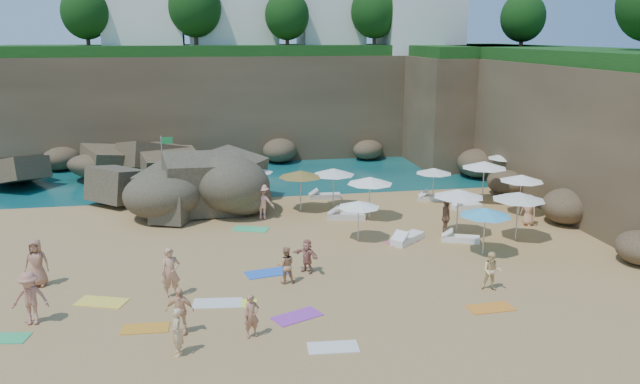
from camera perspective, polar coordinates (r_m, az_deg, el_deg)
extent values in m
plane|color=tan|center=(28.55, -2.90, -5.54)|extent=(120.00, 120.00, 0.00)
plane|color=#0C4751|center=(57.57, -6.75, 4.52)|extent=(120.00, 120.00, 0.00)
cube|color=brown|center=(52.24, -4.31, 8.01)|extent=(44.00, 8.00, 8.00)
cube|color=brown|center=(41.62, 22.49, 5.37)|extent=(8.00, 30.00, 8.00)
cube|color=brown|center=(51.21, 13.39, 7.54)|extent=(10.00, 12.00, 8.00)
cube|color=white|center=(52.88, -15.80, 14.94)|extent=(6.00, 5.00, 5.50)
cube|color=white|center=(53.73, -8.00, 15.84)|extent=(7.00, 6.00, 6.50)
cube|color=white|center=(53.67, 0.94, 15.17)|extent=(5.00, 5.00, 5.00)
cube|color=white|center=(53.56, 9.03, 15.54)|extent=(6.00, 6.00, 6.00)
sphere|color=#11380F|center=(51.42, -20.64, 15.11)|extent=(3.60, 3.60, 3.60)
sphere|color=#11380F|center=(50.70, -11.40, 16.20)|extent=(4.05, 4.05, 4.05)
sphere|color=#11380F|center=(50.08, -3.04, 15.83)|extent=(3.42, 3.42, 3.42)
sphere|color=#11380F|center=(51.44, 5.03, 16.11)|extent=(3.78, 3.78, 3.78)
sphere|color=#11380F|center=(48.16, 18.07, 14.95)|extent=(3.15, 3.15, 3.15)
cylinder|color=white|center=(58.91, -24.70, 6.49)|extent=(0.10, 0.10, 6.00)
cylinder|color=white|center=(58.55, -23.28, 6.59)|extent=(0.10, 0.10, 6.00)
cylinder|color=white|center=(58.23, -21.83, 6.69)|extent=(0.10, 0.10, 6.00)
cylinder|color=silver|center=(39.57, -14.18, 2.40)|extent=(0.07, 0.07, 3.64)
cube|color=green|center=(39.27, -13.80, 4.60)|extent=(0.64, 0.13, 0.41)
cylinder|color=silver|center=(37.48, -5.87, 0.71)|extent=(0.05, 0.05, 1.85)
cone|color=silver|center=(37.28, -5.91, 2.03)|extent=(2.08, 2.08, 0.32)
cylinder|color=silver|center=(35.36, 1.22, 0.24)|extent=(0.06, 0.06, 2.18)
cone|color=silver|center=(35.13, 1.23, 1.88)|extent=(2.45, 2.45, 0.37)
cylinder|color=silver|center=(37.40, 10.31, 0.57)|extent=(0.06, 0.06, 1.91)
cone|color=silver|center=(37.20, 10.37, 1.93)|extent=(2.14, 2.14, 0.33)
cylinder|color=silver|center=(42.02, 16.57, 1.85)|extent=(0.06, 0.06, 2.10)
cone|color=silver|center=(41.83, 16.66, 3.18)|extent=(2.36, 2.36, 0.36)
cylinder|color=silver|center=(37.75, 14.70, 0.79)|extent=(0.07, 0.07, 2.33)
cone|color=white|center=(37.52, 14.80, 2.43)|extent=(2.62, 2.62, 0.40)
cylinder|color=silver|center=(33.34, 4.55, -0.67)|extent=(0.06, 0.06, 2.19)
cone|color=white|center=(33.09, 4.59, 1.07)|extent=(2.45, 2.45, 0.37)
cylinder|color=silver|center=(34.79, -1.80, 0.01)|extent=(0.06, 0.06, 2.19)
cone|color=red|center=(34.55, -1.81, 1.68)|extent=(2.46, 2.46, 0.37)
cylinder|color=silver|center=(35.82, 17.84, -0.34)|extent=(0.06, 0.06, 2.11)
cone|color=white|center=(35.59, 17.96, 1.23)|extent=(2.37, 2.37, 0.36)
cylinder|color=silver|center=(31.29, 12.45, -1.95)|extent=(0.06, 0.06, 2.21)
cone|color=white|center=(31.02, 12.55, -0.09)|extent=(2.48, 2.48, 0.38)
cylinder|color=silver|center=(29.95, 3.52, -2.73)|extent=(0.05, 0.05, 1.85)
cone|color=white|center=(29.70, 3.54, -1.11)|extent=(2.07, 2.07, 0.32)
cylinder|color=silver|center=(28.83, 14.77, -3.64)|extent=(0.06, 0.06, 2.07)
cone|color=#3FAAD9|center=(28.55, 14.89, -1.76)|extent=(2.32, 2.32, 0.35)
cylinder|color=silver|center=(31.31, 17.58, -2.25)|extent=(0.07, 0.07, 2.25)
cone|color=silver|center=(31.04, 17.72, -0.35)|extent=(2.52, 2.52, 0.38)
cube|color=silver|center=(33.54, 2.43, -2.21)|extent=(2.11, 1.08, 0.31)
cube|color=silver|center=(37.61, 0.43, -0.38)|extent=(1.92, 0.68, 0.30)
cube|color=silver|center=(37.87, 10.45, -0.52)|extent=(2.00, 0.86, 0.30)
cube|color=white|center=(30.68, 12.73, -4.18)|extent=(1.88, 1.22, 0.28)
cube|color=white|center=(36.41, 13.25, -1.30)|extent=(1.71, 0.66, 0.26)
cube|color=white|center=(30.18, 8.02, -4.24)|extent=(2.00, 1.84, 0.32)
cube|color=orange|center=(22.34, -15.69, -11.91)|extent=(1.61, 0.86, 0.03)
cube|color=#32AF67|center=(23.33, -26.93, -11.83)|extent=(1.66, 1.02, 0.03)
cube|color=yellow|center=(24.82, -19.33, -9.47)|extent=(2.02, 1.48, 0.03)
cube|color=silver|center=(23.67, -9.38, -9.99)|extent=(1.88, 1.09, 0.03)
cube|color=purple|center=(22.38, -2.10, -11.30)|extent=(1.92, 1.49, 0.03)
cube|color=blue|center=(26.22, -4.79, -7.37)|extent=(1.96, 1.24, 0.03)
cube|color=#CB4F7A|center=(30.16, 7.47, -4.52)|extent=(1.73, 1.29, 0.03)
cube|color=orange|center=(23.82, 15.31, -10.18)|extent=(1.68, 0.90, 0.03)
cube|color=#38C475|center=(31.97, -6.36, -3.39)|extent=(1.99, 1.47, 0.03)
cube|color=#F1FF43|center=(23.59, -7.68, -10.02)|extent=(1.62, 1.07, 0.03)
cube|color=silver|center=(20.38, 1.20, -14.01)|extent=(1.65, 0.91, 0.03)
imported|color=tan|center=(24.23, -13.49, -7.17)|extent=(0.80, 0.62, 1.94)
imported|color=tan|center=(24.95, -3.15, -6.69)|extent=(0.76, 0.60, 1.50)
imported|color=#F7A18C|center=(33.44, -5.26, -0.90)|extent=(1.33, 0.92, 1.90)
imported|color=#895E44|center=(31.17, 11.45, -2.30)|extent=(0.65, 1.15, 1.85)
imported|color=tan|center=(34.01, 18.53, -1.56)|extent=(0.82, 0.91, 1.64)
imported|color=#B06D58|center=(34.17, -6.97, -0.75)|extent=(1.67, 0.76, 1.74)
imported|color=#E6BB82|center=(20.11, -12.95, -12.37)|extent=(0.39, 0.58, 1.55)
imported|color=#BC735E|center=(23.87, -24.81, -10.38)|extent=(1.29, 1.92, 0.50)
imported|color=#F7BA8C|center=(21.63, -12.61, -12.07)|extent=(1.17, 1.73, 0.39)
imported|color=#A86E54|center=(27.16, -24.32, -7.34)|extent=(1.00, 1.92, 0.50)
imported|color=#B87060|center=(26.16, -1.20, -6.98)|extent=(1.92, 1.91, 0.38)
imported|color=#AD7156|center=(21.07, -6.22, -12.61)|extent=(0.99, 1.54, 0.35)
imported|color=#F7D18C|center=(25.30, 15.35, -8.04)|extent=(1.25, 1.67, 0.57)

